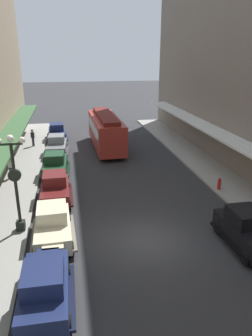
% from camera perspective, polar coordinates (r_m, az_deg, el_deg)
% --- Properties ---
extents(ground_plane, '(200.00, 200.00, 0.00)m').
position_cam_1_polar(ground_plane, '(16.78, 3.79, -12.67)').
color(ground_plane, '#2D2D30').
extents(parked_car_0, '(2.29, 4.31, 1.84)m').
position_cam_1_polar(parked_car_0, '(25.41, -12.48, 0.79)').
color(parked_car_0, '#193D23').
rests_on(parked_car_0, ground).
extents(parked_car_1, '(2.18, 4.27, 1.84)m').
position_cam_1_polar(parked_car_1, '(16.91, 20.71, -10.04)').
color(parked_car_1, black).
rests_on(parked_car_1, ground).
extents(parked_car_2, '(2.17, 4.27, 1.84)m').
position_cam_1_polar(parked_car_2, '(20.84, -12.50, -3.45)').
color(parked_car_2, '#591919').
rests_on(parked_car_2, ground).
extents(parked_car_3, '(2.26, 4.30, 1.84)m').
position_cam_1_polar(parked_car_3, '(16.59, -12.89, -9.78)').
color(parked_car_3, beige).
rests_on(parked_car_3, ground).
extents(parked_car_4, '(2.31, 4.32, 1.84)m').
position_cam_1_polar(parked_car_4, '(35.70, -12.19, 6.24)').
color(parked_car_4, '#19234C').
rests_on(parked_car_4, ground).
extents(parked_car_6, '(2.30, 4.32, 1.84)m').
position_cam_1_polar(parked_car_6, '(30.58, -12.22, 4.01)').
color(parked_car_6, slate).
rests_on(parked_car_6, ground).
extents(parked_car_7, '(2.17, 4.27, 1.84)m').
position_cam_1_polar(parked_car_7, '(12.82, -14.26, -19.77)').
color(parked_car_7, '#19234C').
rests_on(parked_car_7, ground).
extents(streetcar, '(2.69, 9.65, 3.46)m').
position_cam_1_polar(streetcar, '(31.83, -3.62, 6.81)').
color(streetcar, '#A52D23').
rests_on(streetcar, ground).
extents(lamp_post_with_clock, '(1.42, 0.44, 5.16)m').
position_cam_1_polar(lamp_post_with_clock, '(17.02, -19.11, -2.02)').
color(lamp_post_with_clock, black).
rests_on(lamp_post_with_clock, sidewalk_left).
extents(fire_hydrant, '(0.24, 0.24, 0.82)m').
position_cam_1_polar(fire_hydrant, '(22.90, 16.26, -2.69)').
color(fire_hydrant, '#B21E19').
rests_on(fire_hydrant, sidewalk_right).
extents(pedestrian_0, '(0.36, 0.28, 1.67)m').
position_cam_1_polar(pedestrian_0, '(33.61, -16.25, 5.19)').
color(pedestrian_0, '#2D2D33').
rests_on(pedestrian_0, sidewalk_left).
extents(pedestrian_3, '(0.36, 0.28, 1.67)m').
position_cam_1_polar(pedestrian_3, '(25.30, -19.85, 0.14)').
color(pedestrian_3, '#2D2D33').
rests_on(pedestrian_3, sidewalk_left).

